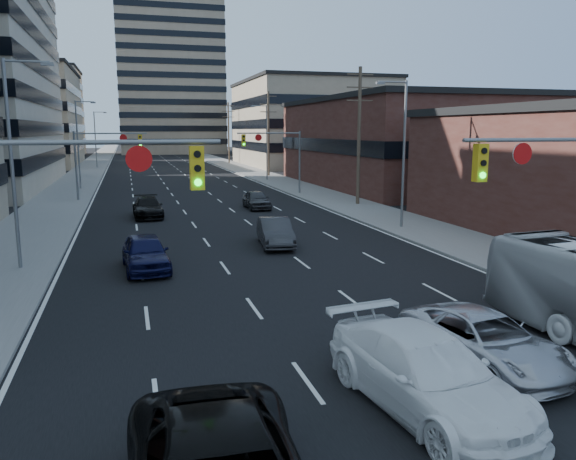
# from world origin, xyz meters

# --- Properties ---
(road_surface) EXTENTS (18.00, 300.00, 0.02)m
(road_surface) POSITION_xyz_m (0.00, 130.00, 0.01)
(road_surface) COLOR black
(road_surface) RESTS_ON ground
(sidewalk_left) EXTENTS (5.00, 300.00, 0.15)m
(sidewalk_left) POSITION_xyz_m (-11.50, 130.00, 0.07)
(sidewalk_left) COLOR slate
(sidewalk_left) RESTS_ON ground
(sidewalk_right) EXTENTS (5.00, 300.00, 0.15)m
(sidewalk_right) POSITION_xyz_m (11.50, 130.00, 0.07)
(sidewalk_right) COLOR slate
(sidewalk_right) RESTS_ON ground
(office_left_far) EXTENTS (20.00, 30.00, 16.00)m
(office_left_far) POSITION_xyz_m (-24.00, 100.00, 8.00)
(office_left_far) COLOR gray
(office_left_far) RESTS_ON ground
(storefront_right_mid) EXTENTS (20.00, 30.00, 9.00)m
(storefront_right_mid) POSITION_xyz_m (24.00, 50.00, 4.50)
(storefront_right_mid) COLOR #472119
(storefront_right_mid) RESTS_ON ground
(office_right_far) EXTENTS (22.00, 28.00, 14.00)m
(office_right_far) POSITION_xyz_m (25.00, 88.00, 7.00)
(office_right_far) COLOR gray
(office_right_far) RESTS_ON ground
(apartment_tower) EXTENTS (26.00, 26.00, 58.00)m
(apartment_tower) POSITION_xyz_m (6.00, 150.00, 29.00)
(apartment_tower) COLOR gray
(apartment_tower) RESTS_ON ground
(bg_block_left) EXTENTS (24.00, 24.00, 20.00)m
(bg_block_left) POSITION_xyz_m (-28.00, 140.00, 10.00)
(bg_block_left) COLOR #ADA089
(bg_block_left) RESTS_ON ground
(bg_block_right) EXTENTS (22.00, 22.00, 12.00)m
(bg_block_right) POSITION_xyz_m (32.00, 130.00, 6.00)
(bg_block_right) COLOR gray
(bg_block_right) RESTS_ON ground
(signal_near_left) EXTENTS (6.59, 0.33, 6.00)m
(signal_near_left) POSITION_xyz_m (-7.45, 8.00, 4.33)
(signal_near_left) COLOR slate
(signal_near_left) RESTS_ON ground
(signal_near_right) EXTENTS (6.59, 0.33, 6.00)m
(signal_near_right) POSITION_xyz_m (7.45, 8.00, 4.33)
(signal_near_right) COLOR slate
(signal_near_right) RESTS_ON ground
(signal_far_left) EXTENTS (6.09, 0.33, 6.00)m
(signal_far_left) POSITION_xyz_m (-7.68, 45.00, 4.30)
(signal_far_left) COLOR slate
(signal_far_left) RESTS_ON ground
(signal_far_right) EXTENTS (6.09, 0.33, 6.00)m
(signal_far_right) POSITION_xyz_m (7.68, 45.00, 4.30)
(signal_far_right) COLOR slate
(signal_far_right) RESTS_ON ground
(utility_pole_block) EXTENTS (2.20, 0.28, 11.00)m
(utility_pole_block) POSITION_xyz_m (12.20, 36.00, 5.78)
(utility_pole_block) COLOR #4C3D2D
(utility_pole_block) RESTS_ON ground
(utility_pole_midblock) EXTENTS (2.20, 0.28, 11.00)m
(utility_pole_midblock) POSITION_xyz_m (12.20, 66.00, 5.78)
(utility_pole_midblock) COLOR #4C3D2D
(utility_pole_midblock) RESTS_ON ground
(utility_pole_distant) EXTENTS (2.20, 0.28, 11.00)m
(utility_pole_distant) POSITION_xyz_m (12.20, 96.00, 5.78)
(utility_pole_distant) COLOR #4C3D2D
(utility_pole_distant) RESTS_ON ground
(streetlight_left_near) EXTENTS (2.03, 0.22, 9.00)m
(streetlight_left_near) POSITION_xyz_m (-10.34, 20.00, 5.05)
(streetlight_left_near) COLOR slate
(streetlight_left_near) RESTS_ON ground
(streetlight_left_mid) EXTENTS (2.03, 0.22, 9.00)m
(streetlight_left_mid) POSITION_xyz_m (-10.34, 55.00, 5.05)
(streetlight_left_mid) COLOR slate
(streetlight_left_mid) RESTS_ON ground
(streetlight_left_far) EXTENTS (2.03, 0.22, 9.00)m
(streetlight_left_far) POSITION_xyz_m (-10.34, 90.00, 5.05)
(streetlight_left_far) COLOR slate
(streetlight_left_far) RESTS_ON ground
(streetlight_right_near) EXTENTS (2.03, 0.22, 9.00)m
(streetlight_right_near) POSITION_xyz_m (10.34, 25.00, 5.05)
(streetlight_right_near) COLOR slate
(streetlight_right_near) RESTS_ON ground
(streetlight_right_far) EXTENTS (2.03, 0.22, 9.00)m
(streetlight_right_far) POSITION_xyz_m (10.34, 60.00, 5.05)
(streetlight_right_far) COLOR slate
(streetlight_right_far) RESTS_ON ground
(white_van) EXTENTS (3.09, 6.05, 1.68)m
(white_van) POSITION_xyz_m (0.29, 4.05, 0.84)
(white_van) COLOR white
(white_van) RESTS_ON ground
(silver_suv) EXTENTS (2.99, 5.30, 1.40)m
(silver_suv) POSITION_xyz_m (2.95, 5.72, 0.70)
(silver_suv) COLOR silver
(silver_suv) RESTS_ON ground
(sedan_blue) EXTENTS (2.14, 4.74, 1.58)m
(sedan_blue) POSITION_xyz_m (-5.20, 18.60, 0.79)
(sedan_blue) COLOR black
(sedan_blue) RESTS_ON ground
(sedan_grey_center) EXTENTS (2.09, 4.64, 1.48)m
(sedan_grey_center) POSITION_xyz_m (1.60, 22.09, 0.74)
(sedan_grey_center) COLOR #2F2F31
(sedan_grey_center) RESTS_ON ground
(sedan_black_far) EXTENTS (2.09, 4.94, 1.42)m
(sedan_black_far) POSITION_xyz_m (-4.54, 34.17, 0.71)
(sedan_black_far) COLOR black
(sedan_black_far) RESTS_ON ground
(sedan_grey_right) EXTENTS (1.73, 4.23, 1.44)m
(sedan_grey_right) POSITION_xyz_m (3.82, 36.39, 0.72)
(sedan_grey_right) COLOR #373739
(sedan_grey_right) RESTS_ON ground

